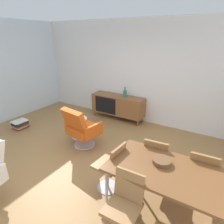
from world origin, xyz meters
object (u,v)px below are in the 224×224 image
(dining_chair_near_window, at_px, (111,165))
(dining_chair_back_right, at_px, (202,173))
(sideboard, at_px, (118,105))
(wooden_bowl_on_table, at_px, (162,161))
(dining_table, at_px, (169,173))
(dining_chair_front_left, at_px, (124,204))
(magazine_stack, at_px, (20,124))
(side_table_round, at_px, (78,126))
(vase_cobalt, at_px, (125,94))
(lounge_chair_red, at_px, (81,127))
(fruit_bowl, at_px, (78,117))
(dining_chair_back_left, at_px, (157,158))

(dining_chair_near_window, relative_size, dining_chair_back_right, 1.00)
(sideboard, distance_m, dining_chair_back_right, 3.33)
(wooden_bowl_on_table, bearing_deg, dining_table, -35.74)
(sideboard, height_order, dining_chair_front_left, dining_chair_front_left)
(dining_chair_back_right, bearing_deg, magazine_stack, 179.27)
(wooden_bowl_on_table, height_order, dining_chair_front_left, dining_chair_front_left)
(dining_table, relative_size, side_table_round, 3.08)
(vase_cobalt, height_order, lounge_chair_red, vase_cobalt)
(dining_table, bearing_deg, dining_chair_back_right, 57.70)
(dining_chair_front_left, bearing_deg, sideboard, 121.41)
(dining_chair_front_left, distance_m, fruit_bowl, 2.68)
(vase_cobalt, distance_m, wooden_bowl_on_table, 3.15)
(dining_chair_front_left, bearing_deg, dining_chair_back_right, 57.78)
(vase_cobalt, bearing_deg, magazine_stack, -137.04)
(vase_cobalt, bearing_deg, dining_table, -51.78)
(dining_chair_front_left, height_order, fruit_bowl, dining_chair_front_left)
(dining_table, distance_m, dining_chair_back_right, 0.70)
(fruit_bowl, bearing_deg, dining_chair_back_right, -10.00)
(wooden_bowl_on_table, relative_size, magazine_stack, 0.65)
(sideboard, relative_size, lounge_chair_red, 1.69)
(dining_chair_back_right, distance_m, lounge_chair_red, 2.53)
(vase_cobalt, bearing_deg, side_table_round, -105.94)
(dining_chair_front_left, bearing_deg, dining_table, 57.86)
(magazine_stack, bearing_deg, sideboard, 46.24)
(sideboard, bearing_deg, lounge_chair_red, -86.47)
(wooden_bowl_on_table, height_order, dining_chair_back_left, dining_chair_back_left)
(dining_chair_near_window, xyz_separation_m, lounge_chair_red, (-1.28, 0.81, -0.00))
(dining_table, relative_size, dining_chair_back_left, 1.87)
(dining_chair_near_window, relative_size, lounge_chair_red, 0.90)
(dining_chair_near_window, relative_size, fruit_bowl, 4.28)
(dining_chair_front_left, height_order, lounge_chair_red, lounge_chair_red)
(dining_chair_near_window, height_order, dining_chair_front_left, same)
(dining_chair_back_left, distance_m, dining_chair_back_right, 0.70)
(dining_chair_near_window, relative_size, magazine_stack, 2.13)
(sideboard, height_order, fruit_bowl, sideboard)
(dining_chair_back_left, xyz_separation_m, magazine_stack, (-3.83, 0.06, -0.35))
(vase_cobalt, relative_size, lounge_chair_red, 0.32)
(sideboard, distance_m, dining_chair_near_window, 2.95)
(sideboard, xyz_separation_m, magazine_stack, (-1.90, -1.98, -0.32))
(dining_chair_back_left, distance_m, magazine_stack, 3.85)
(sideboard, bearing_deg, magazine_stack, -133.76)
(magazine_stack, bearing_deg, lounge_chair_red, 5.30)
(dining_chair_back_left, xyz_separation_m, lounge_chair_red, (-1.82, 0.24, -0.00))
(wooden_bowl_on_table, bearing_deg, side_table_round, 157.78)
(vase_cobalt, height_order, fruit_bowl, vase_cobalt)
(dining_chair_back_left, relative_size, magazine_stack, 2.13)
(sideboard, distance_m, fruit_bowl, 1.56)
(wooden_bowl_on_table, bearing_deg, magazine_stack, 172.67)
(dining_chair_back_right, bearing_deg, dining_chair_front_left, -122.22)
(dining_chair_front_left, xyz_separation_m, dining_chair_back_right, (0.70, 1.12, 0.00))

